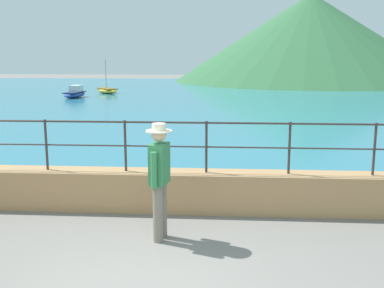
# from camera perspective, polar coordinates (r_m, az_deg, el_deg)

# --- Properties ---
(promenade_wall) EXTENTS (20.00, 0.56, 0.70)m
(promenade_wall) POSITION_cam_1_polar(r_m,az_deg,el_deg) (8.14, -3.25, -5.83)
(promenade_wall) COLOR tan
(promenade_wall) RESTS_ON ground
(railing) EXTENTS (18.44, 0.04, 0.90)m
(railing) POSITION_cam_1_polar(r_m,az_deg,el_deg) (7.91, -3.32, 0.84)
(railing) COLOR #383330
(railing) RESTS_ON promenade_wall
(lake_water) EXTENTS (64.00, 44.32, 0.06)m
(lake_water) POSITION_cam_1_polar(r_m,az_deg,el_deg) (30.50, 2.10, 5.98)
(lake_water) COLOR teal
(lake_water) RESTS_ON ground
(hill_main) EXTENTS (27.48, 27.48, 8.80)m
(hill_main) POSITION_cam_1_polar(r_m,az_deg,el_deg) (49.05, 14.42, 12.66)
(hill_main) COLOR #33663D
(hill_main) RESTS_ON ground
(hill_secondary) EXTENTS (11.44, 11.44, 4.19)m
(hill_secondary) POSITION_cam_1_polar(r_m,az_deg,el_deg) (50.76, 17.18, 9.85)
(hill_secondary) COLOR #285633
(hill_secondary) RESTS_ON ground
(person_walking) EXTENTS (0.38, 0.56, 1.75)m
(person_walking) POSITION_cam_1_polar(r_m,az_deg,el_deg) (6.69, -4.07, -3.97)
(person_walking) COLOR slate
(person_walking) RESTS_ON ground
(boat_1) EXTENTS (2.19, 2.32, 2.34)m
(boat_1) POSITION_cam_1_polar(r_m,az_deg,el_deg) (32.95, -10.55, 6.59)
(boat_1) COLOR gold
(boat_1) RESTS_ON lake_water
(boat_2) EXTENTS (1.21, 2.40, 0.76)m
(boat_2) POSITION_cam_1_polar(r_m,az_deg,el_deg) (30.07, -14.39, 6.14)
(boat_2) COLOR #2D4C9E
(boat_2) RESTS_ON lake_water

